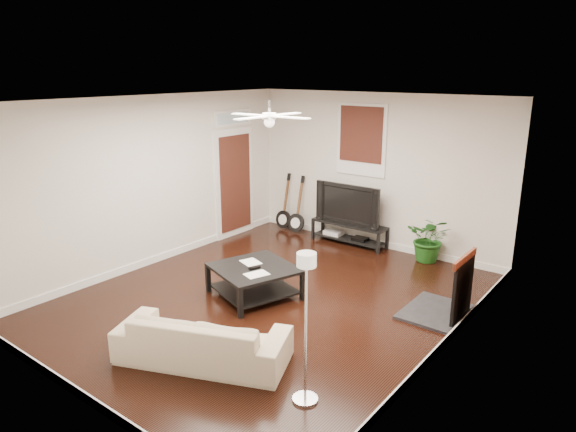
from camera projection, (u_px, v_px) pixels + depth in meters
The scene contains 14 objects.
room at pixel (270, 205), 7.08m from camera, with size 5.01×6.01×2.81m.
brick_accent at pixel (477, 220), 6.38m from camera, with size 0.02×2.20×2.80m, color brown.
fireplace at pixel (448, 284), 6.81m from camera, with size 0.80×1.10×0.92m, color black.
window_back at pixel (361, 140), 9.37m from camera, with size 1.00×0.06×1.30m, color #3F1811.
door_left at pixel (234, 173), 10.01m from camera, with size 0.08×1.00×2.50m, color white.
tv_stand at pixel (349, 233), 9.75m from camera, with size 1.47×0.39×0.41m, color black.
tv at pixel (351, 203), 9.60m from camera, with size 1.31×0.17×0.76m, color black.
coffee_table at pixel (254, 281), 7.50m from camera, with size 1.07×1.07×0.45m, color black.
sofa at pixel (203, 338), 5.81m from camera, with size 1.93×0.75×0.56m, color tan.
floor_lamp at pixel (306, 329), 4.96m from camera, with size 0.26×0.26×1.58m, color silver, non-canonical shape.
potted_plant at pixel (430, 239), 8.80m from camera, with size 0.73×0.63×0.81m, color #1B5217.
guitar_left at pixel (283, 202), 10.53m from camera, with size 0.36×0.25×1.17m, color black, non-canonical shape.
guitar_right at pixel (296, 205), 10.30m from camera, with size 0.36×0.25×1.17m, color black, non-canonical shape.
ceiling_fan at pixel (269, 116), 6.75m from camera, with size 1.24×1.24×0.32m, color white, non-canonical shape.
Camera 1 is at (4.36, -5.28, 3.20)m, focal length 32.28 mm.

